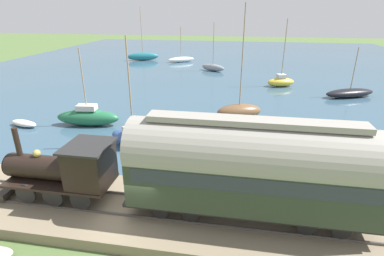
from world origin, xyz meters
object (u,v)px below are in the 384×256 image
sailboat_green (88,117)px  sailboat_white (181,59)px  sailboat_brown (239,111)px  rowboat_mid_harbor (273,133)px  passenger_coach (250,167)px  rowboat_near_shore (163,121)px  sailboat_teal (143,56)px  sailboat_black (350,93)px  steam_locomotive (67,168)px  rowboat_off_pier (24,123)px  sailboat_yellow (281,81)px  sailboat_blue (134,139)px  sailboat_gray (213,67)px

sailboat_green → sailboat_white: size_ratio=1.04×
sailboat_brown → rowboat_mid_harbor: 4.36m
passenger_coach → rowboat_near_shore: 14.50m
sailboat_teal → sailboat_black: size_ratio=1.55×
steam_locomotive → sailboat_white: size_ratio=0.91×
rowboat_near_shore → sailboat_green: bearing=99.6°
passenger_coach → sailboat_teal: size_ratio=1.13×
sailboat_white → sailboat_black: 30.64m
passenger_coach → rowboat_off_pier: bearing=62.7°
rowboat_off_pier → rowboat_mid_harbor: rowboat_off_pier is taller
sailboat_white → rowboat_off_pier: (-34.02, 6.55, -0.23)m
sailboat_teal → rowboat_near_shore: sailboat_teal is taller
sailboat_yellow → rowboat_mid_harbor: bearing=153.9°
sailboat_green → sailboat_blue: size_ratio=0.84×
rowboat_near_shore → sailboat_gray: bearing=-8.4°
sailboat_brown → rowboat_off_pier: sailboat_brown is taller
passenger_coach → sailboat_yellow: bearing=-8.8°
rowboat_near_shore → sailboat_teal: bearing=17.2°
steam_locomotive → sailboat_gray: (36.23, -3.17, -1.70)m
sailboat_gray → sailboat_yellow: sailboat_yellow is taller
steam_locomotive → sailboat_yellow: bearing=-24.8°
rowboat_off_pier → sailboat_gray: bearing=-13.7°
sailboat_gray → rowboat_off_pier: (-26.64, 13.25, -0.31)m
steam_locomotive → sailboat_green: bearing=24.1°
sailboat_black → rowboat_near_shore: bearing=99.5°
passenger_coach → sailboat_green: sailboat_green is taller
sailboat_green → sailboat_teal: 34.08m
sailboat_gray → sailboat_white: (7.38, 6.70, -0.08)m
sailboat_blue → sailboat_teal: 38.68m
sailboat_blue → sailboat_teal: bearing=43.7°
sailboat_white → rowboat_off_pier: size_ratio=2.22×
sailboat_blue → sailboat_teal: (36.91, 11.58, 0.15)m
sailboat_green → sailboat_yellow: sailboat_yellow is taller
sailboat_blue → rowboat_mid_harbor: size_ratio=2.72×
sailboat_teal → sailboat_black: 37.10m
steam_locomotive → sailboat_yellow: 30.49m
sailboat_yellow → sailboat_black: size_ratio=1.33×
steam_locomotive → sailboat_blue: sailboat_blue is taller
sailboat_yellow → sailboat_blue: bearing=130.4°
passenger_coach → sailboat_brown: bearing=2.7°
sailboat_black → sailboat_yellow: bearing=39.4°
rowboat_mid_harbor → rowboat_near_shore: size_ratio=1.16×
sailboat_black → sailboat_white: bearing=27.3°
steam_locomotive → rowboat_off_pier: 14.06m
sailboat_brown → rowboat_off_pier: size_ratio=3.49×
sailboat_blue → sailboat_black: sailboat_blue is taller
sailboat_blue → steam_locomotive: bearing=-157.5°
sailboat_green → rowboat_near_shore: size_ratio=2.64×
sailboat_green → sailboat_teal: sailboat_teal is taller
sailboat_brown → sailboat_yellow: sailboat_brown is taller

